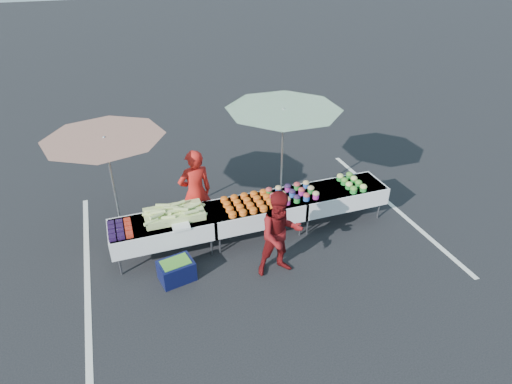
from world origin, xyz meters
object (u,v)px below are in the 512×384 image
object	(u,v)px
customer	(281,234)
storage_bin	(176,270)
umbrella_left	(106,147)
umbrella_right	(283,118)
table_left	(162,229)
table_center	(256,211)
vendor	(196,192)
table_right	(339,194)

from	to	relation	value
customer	storage_bin	distance (m)	1.90
umbrella_left	umbrella_right	world-z (taller)	umbrella_right
table_left	table_center	size ratio (longest dim) A/B	1.00
umbrella_left	storage_bin	size ratio (longest dim) A/B	3.67
storage_bin	customer	bearing A→B (deg)	-23.57
table_left	umbrella_left	bearing A→B (deg)	131.19
table_left	storage_bin	world-z (taller)	table_left
table_left	customer	world-z (taller)	customer
umbrella_left	storage_bin	distance (m)	2.48
vendor	umbrella_left	distance (m)	1.83
vendor	umbrella_right	xyz separation A→B (m)	(1.85, 0.14, 1.21)
table_left	umbrella_right	distance (m)	3.10
vendor	customer	size ratio (longest dim) A/B	1.10
table_right	table_center	bearing A→B (deg)	180.00
table_left	umbrella_left	xyz separation A→B (m)	(-0.70, 0.80, 1.39)
table_right	storage_bin	bearing A→B (deg)	-168.08
table_center	umbrella_left	world-z (taller)	umbrella_left
vendor	table_left	bearing A→B (deg)	29.68
table_right	customer	world-z (taller)	customer
umbrella_right	table_left	bearing A→B (deg)	-165.13
table_center	umbrella_right	size ratio (longest dim) A/B	0.62
table_left	storage_bin	bearing A→B (deg)	-83.48
customer	umbrella_left	xyz separation A→B (m)	(-2.54, 1.94, 1.16)
umbrella_right	storage_bin	bearing A→B (deg)	-150.37
storage_bin	table_center	bearing A→B (deg)	12.52
storage_bin	table_left	bearing A→B (deg)	85.64
vendor	storage_bin	size ratio (longest dim) A/B	2.74
customer	umbrella_left	distance (m)	3.40
table_right	customer	xyz separation A→B (m)	(-1.76, -1.14, 0.22)
vendor	storage_bin	distance (m)	1.61
umbrella_left	table_right	bearing A→B (deg)	-10.54
table_left	vendor	xyz separation A→B (m)	(0.76, 0.55, 0.31)
table_right	vendor	bearing A→B (deg)	169.04
table_center	table_right	size ratio (longest dim) A/B	1.00
vendor	storage_bin	xyz separation A→B (m)	(-0.68, -1.29, -0.69)
vendor	umbrella_right	world-z (taller)	umbrella_right
table_left	umbrella_left	world-z (taller)	umbrella_left
customer	table_center	bearing A→B (deg)	93.65
umbrella_right	storage_bin	world-z (taller)	umbrella_right
table_center	table_right	bearing A→B (deg)	0.00
table_left	customer	xyz separation A→B (m)	(1.84, -1.14, 0.22)
table_center	storage_bin	distance (m)	1.91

